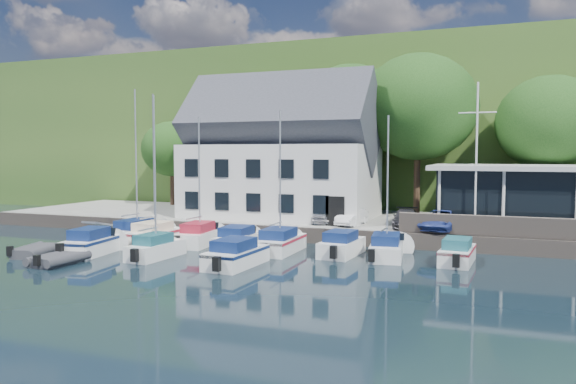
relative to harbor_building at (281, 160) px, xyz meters
The scene contains 32 objects.
ground 18.70m from the harbor_building, 67.01° to the right, with size 180.00×180.00×0.00m, color black.
quay 8.57m from the harbor_building, ahead, with size 60.00×13.00×1.00m, color #9C9C96.
quay_face 10.14m from the harbor_building, 38.16° to the right, with size 60.00×0.30×1.00m, color #665A51.
hillside 46.11m from the harbor_building, 81.25° to the left, with size 160.00×75.00×16.00m, color #2A491B.
field_patch 56.60m from the harbor_building, 74.34° to the left, with size 50.00×30.00×0.30m, color #516030.
harbor_building is the anchor object (origin of this frame).
club_pavilion 18.15m from the harbor_building, ahead, with size 13.20×7.20×4.10m, color black, non-canonical shape.
seawall 20.03m from the harbor_building, 15.03° to the right, with size 18.00×0.50×1.20m, color #665A51.
gangway 13.23m from the harbor_building, 141.71° to the right, with size 1.20×6.00×1.40m, color silver, non-canonical shape.
car_silver 6.18m from the harbor_building, 33.71° to the right, with size 1.36×3.37×1.15m, color #AFAFB4.
car_white 8.09m from the harbor_building, 25.94° to the right, with size 1.19×3.42×1.13m, color white.
car_dgrey 11.09m from the harbor_building, 15.91° to the right, with size 1.68×4.14×1.20m, color #313036.
car_blue 13.38m from the harbor_building, 15.93° to the right, with size 1.63×4.13×1.41m, color navy.
flagpole 14.94m from the harbor_building, 15.51° to the right, with size 2.20×0.20×9.16m, color silver, non-canonical shape.
tree_0 14.25m from the harbor_building, 157.71° to the left, with size 5.75×5.75×7.86m, color #133710, non-canonical shape.
tree_1 6.55m from the harbor_building, 128.97° to the left, with size 8.57×8.57×11.71m, color #133710, non-canonical shape.
tree_2 6.56m from the harbor_building, 48.29° to the left, with size 8.83×8.83×12.07m, color #133710, non-canonical shape.
tree_3 10.89m from the harbor_building, 26.24° to the left, with size 9.22×9.22×12.60m, color #133710, non-canonical shape.
tree_4 19.87m from the harbor_building, 16.32° to the left, with size 7.75×7.75×10.59m, color #133710, non-canonical shape.
boat_r1_0 11.24m from the harbor_building, 126.97° to the right, with size 1.85×6.92×9.23m, color white, non-canonical shape.
boat_r1_1 10.75m from the harbor_building, 117.80° to the right, with size 2.19×5.89×8.94m, color white, non-canonical shape.
boat_r1_2 9.06m from the harbor_building, 103.35° to the right, with size 1.85×6.21×9.10m, color white, non-canonical shape.
boat_r1_3 10.31m from the harbor_building, 84.83° to the right, with size 2.02×5.69×1.43m, color white, non-canonical shape.
boat_r1_4 10.08m from the harbor_building, 68.50° to the right, with size 2.06×6.26×8.91m, color white, non-canonical shape.
boat_r1_5 12.52m from the harbor_building, 50.73° to the right, with size 1.90×5.53×1.45m, color white, non-canonical shape.
boat_r1_6 13.32m from the harbor_building, 41.54° to the right, with size 1.89×6.31×8.46m, color white, non-canonical shape.
boat_r1_7 17.10m from the harbor_building, 33.23° to the right, with size 1.71×5.42×1.39m, color white, non-canonical shape.
boat_r2_0 15.91m from the harbor_building, 114.34° to the right, with size 1.91×5.93×1.56m, color white, non-canonical shape.
boat_r2_1 13.80m from the harbor_building, 98.86° to the right, with size 1.64×5.53×8.62m, color white, non-canonical shape.
boat_r2_2 15.04m from the harbor_building, 77.59° to the right, with size 2.07×6.05×1.48m, color white, non-canonical shape.
dinghy_0 18.56m from the harbor_building, 120.45° to the right, with size 1.93×3.22×0.75m, color #343439, non-canonical shape.
dinghy_1 18.62m from the harbor_building, 109.40° to the right, with size 1.91×3.19×0.74m, color #343439, non-canonical shape.
Camera 1 is at (8.98, -23.46, 5.90)m, focal length 35.00 mm.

